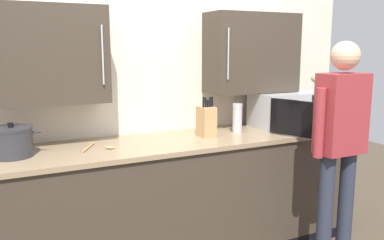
{
  "coord_description": "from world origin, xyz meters",
  "views": [
    {
      "loc": [
        -1.2,
        -2.05,
        1.65
      ],
      "look_at": [
        0.15,
        0.69,
        1.1
      ],
      "focal_mm": 38.38,
      "sensor_mm": 36.0,
      "label": 1
    }
  ],
  "objects": [
    {
      "name": "person_figure",
      "position": [
        0.99,
        0.03,
        1.01
      ],
      "size": [
        0.44,
        0.55,
        1.68
      ],
      "color": "#282D3D",
      "rests_on": "ground_plane"
    },
    {
      "name": "knife_block",
      "position": [
        0.3,
        0.73,
        1.07
      ],
      "size": [
        0.11,
        0.15,
        0.32
      ],
      "color": "tan",
      "rests_on": "counter_unit"
    },
    {
      "name": "thermos_flask",
      "position": [
        0.6,
        0.75,
        1.07
      ],
      "size": [
        0.08,
        0.08,
        0.24
      ],
      "color": "#B7BABF",
      "rests_on": "counter_unit"
    },
    {
      "name": "wooden_spoon",
      "position": [
        -0.56,
        0.71,
        0.96
      ],
      "size": [
        0.24,
        0.22,
        0.02
      ],
      "color": "tan",
      "rests_on": "counter_unit"
    },
    {
      "name": "stock_pot",
      "position": [
        -1.1,
        0.75,
        1.04
      ],
      "size": [
        0.36,
        0.26,
        0.22
      ],
      "color": "#2D2D33",
      "rests_on": "counter_unit"
    },
    {
      "name": "microwave_oven",
      "position": [
        1.09,
        0.77,
        1.1
      ],
      "size": [
        0.6,
        0.76,
        0.3
      ],
      "color": "#B7BABF",
      "rests_on": "counter_unit"
    },
    {
      "name": "counter_unit",
      "position": [
        0.0,
        0.74,
        0.47
      ],
      "size": [
        3.24,
        0.71,
        0.95
      ],
      "color": "#3D3328",
      "rests_on": "ground_plane"
    },
    {
      "name": "back_wall_tiled",
      "position": [
        0.0,
        1.08,
        1.35
      ],
      "size": [
        3.79,
        0.44,
        2.54
      ],
      "color": "beige",
      "rests_on": "ground_plane"
    }
  ]
}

